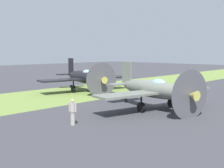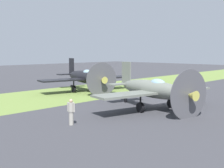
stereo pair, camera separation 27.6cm
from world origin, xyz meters
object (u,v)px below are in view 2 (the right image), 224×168
at_px(ground_crew_chief, 71,111).
at_px(airplane_lead, 153,89).
at_px(fuel_drum, 143,88).
at_px(supply_crate, 163,93).
at_px(airplane_wingman, 85,77).

bearing_deg(ground_crew_chief, airplane_lead, -106.90).
xyz_separation_m(fuel_drum, supply_crate, (1.35, 3.69, -0.13)).
bearing_deg(supply_crate, airplane_wingman, -71.09).
height_order(fuel_drum, supply_crate, fuel_drum).
distance_m(airplane_wingman, fuel_drum, 7.10).
relative_size(airplane_wingman, ground_crew_chief, 6.68).
relative_size(airplane_lead, ground_crew_chief, 6.56).
xyz_separation_m(airplane_lead, airplane_wingman, (-3.41, -12.47, 0.03)).
bearing_deg(airplane_wingman, fuel_drum, 143.39).
xyz_separation_m(airplane_lead, fuel_drum, (-7.87, -7.09, -1.23)).
bearing_deg(airplane_wingman, airplane_lead, 88.43).
relative_size(ground_crew_chief, fuel_drum, 1.92).
xyz_separation_m(ground_crew_chief, fuel_drum, (-15.87, -6.27, -0.46)).
height_order(airplane_lead, fuel_drum, airplane_lead).
relative_size(airplane_wingman, fuel_drum, 12.83).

